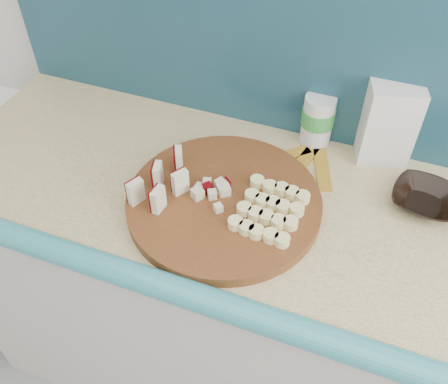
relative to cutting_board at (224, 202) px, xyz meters
name	(u,v)px	position (x,y,z in m)	size (l,w,h in m)	color
kitchen_counter	(345,333)	(0.36, 0.05, -0.47)	(2.20, 0.63, 0.91)	beige
backsplash	(425,69)	(0.36, 0.34, 0.24)	(2.20, 0.02, 0.50)	teal
cutting_board	(224,202)	(0.00, 0.00, 0.00)	(0.45, 0.45, 0.03)	#4B2910
apple_wedges	(162,181)	(-0.14, -0.03, 0.05)	(0.10, 0.18, 0.06)	beige
apple_chunks	(213,191)	(-0.03, 0.00, 0.03)	(0.07, 0.08, 0.02)	beige
banana_slices	(269,210)	(0.11, -0.01, 0.02)	(0.15, 0.18, 0.02)	#F8E797
brown_bowl	(425,199)	(0.44, 0.17, 0.00)	(0.15, 0.15, 0.04)	black
flour_bag	(388,123)	(0.31, 0.31, 0.09)	(0.12, 0.09, 0.21)	silver
canister	(318,119)	(0.14, 0.31, 0.06)	(0.08, 0.08, 0.14)	silver
banana_peel	(304,161)	(0.14, 0.22, -0.01)	(0.21, 0.19, 0.01)	gold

